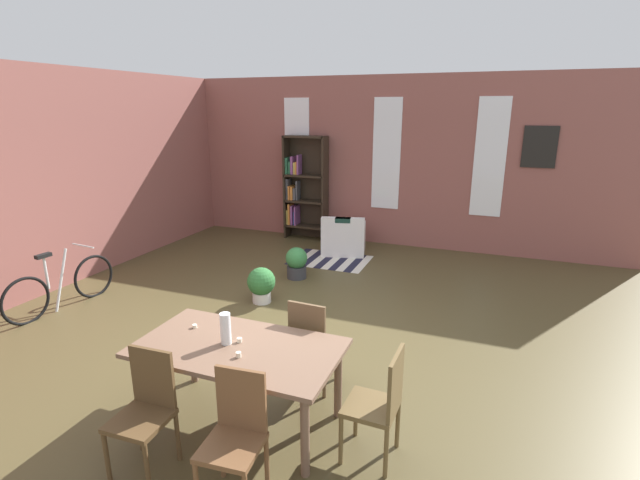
{
  "coord_description": "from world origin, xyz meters",
  "views": [
    {
      "loc": [
        2.07,
        -4.47,
        2.7
      ],
      "look_at": [
        -0.21,
        1.46,
        0.88
      ],
      "focal_mm": 25.97,
      "sensor_mm": 36.0,
      "label": 1
    }
  ],
  "objects_px": {
    "dining_chair_near_right": "(236,433)",
    "armchair_white": "(344,239)",
    "dining_chair_far_right": "(312,341)",
    "potted_plant_corner": "(297,262)",
    "potted_plant_by_shelf": "(261,284)",
    "vase_on_table": "(226,329)",
    "dining_chair_head_right": "(380,402)",
    "dining_table": "(239,355)",
    "bookshelf_tall": "(302,188)",
    "dining_chair_near_left": "(146,407)",
    "bicycle_second": "(62,286)"
  },
  "relations": [
    {
      "from": "dining_chair_near_right",
      "to": "dining_table",
      "type": "bearing_deg",
      "value": 118.72
    },
    {
      "from": "dining_chair_near_right",
      "to": "potted_plant_by_shelf",
      "type": "height_order",
      "value": "dining_chair_near_right"
    },
    {
      "from": "dining_chair_far_right",
      "to": "potted_plant_corner",
      "type": "bearing_deg",
      "value": 116.61
    },
    {
      "from": "potted_plant_corner",
      "to": "dining_chair_near_left",
      "type": "bearing_deg",
      "value": -81.74
    },
    {
      "from": "dining_chair_near_left",
      "to": "dining_chair_head_right",
      "type": "height_order",
      "value": "same"
    },
    {
      "from": "dining_chair_near_left",
      "to": "dining_chair_far_right",
      "type": "height_order",
      "value": "same"
    },
    {
      "from": "dining_chair_head_right",
      "to": "potted_plant_by_shelf",
      "type": "xyz_separation_m",
      "value": [
        -2.32,
        2.41,
        -0.23
      ]
    },
    {
      "from": "dining_chair_far_right",
      "to": "potted_plant_corner",
      "type": "height_order",
      "value": "dining_chair_far_right"
    },
    {
      "from": "potted_plant_by_shelf",
      "to": "potted_plant_corner",
      "type": "relative_size",
      "value": 1.0
    },
    {
      "from": "dining_chair_near_right",
      "to": "armchair_white",
      "type": "bearing_deg",
      "value": 100.8
    },
    {
      "from": "dining_chair_near_right",
      "to": "dining_chair_head_right",
      "type": "distance_m",
      "value": 1.11
    },
    {
      "from": "bicycle_second",
      "to": "potted_plant_corner",
      "type": "relative_size",
      "value": 3.19
    },
    {
      "from": "vase_on_table",
      "to": "armchair_white",
      "type": "height_order",
      "value": "vase_on_table"
    },
    {
      "from": "armchair_white",
      "to": "dining_chair_far_right",
      "type": "bearing_deg",
      "value": -75.8
    },
    {
      "from": "dining_chair_near_left",
      "to": "bookshelf_tall",
      "type": "xyz_separation_m",
      "value": [
        -1.47,
        6.49,
        0.56
      ]
    },
    {
      "from": "bookshelf_tall",
      "to": "armchair_white",
      "type": "relative_size",
      "value": 2.23
    },
    {
      "from": "potted_plant_corner",
      "to": "bookshelf_tall",
      "type": "bearing_deg",
      "value": 110.64
    },
    {
      "from": "dining_chair_near_right",
      "to": "armchair_white",
      "type": "xyz_separation_m",
      "value": [
        -1.11,
        5.79,
        -0.23
      ]
    },
    {
      "from": "dining_chair_near_right",
      "to": "dining_chair_far_right",
      "type": "bearing_deg",
      "value": 89.89
    },
    {
      "from": "dining_chair_near_left",
      "to": "armchair_white",
      "type": "height_order",
      "value": "dining_chair_near_left"
    },
    {
      "from": "dining_chair_near_left",
      "to": "dining_chair_far_right",
      "type": "bearing_deg",
      "value": 60.91
    },
    {
      "from": "dining_table",
      "to": "potted_plant_by_shelf",
      "type": "height_order",
      "value": "dining_table"
    },
    {
      "from": "dining_chair_near_left",
      "to": "potted_plant_by_shelf",
      "type": "xyz_separation_m",
      "value": [
        -0.68,
        3.11,
        -0.23
      ]
    },
    {
      "from": "dining_table",
      "to": "bookshelf_tall",
      "type": "relative_size",
      "value": 0.81
    },
    {
      "from": "bookshelf_tall",
      "to": "potted_plant_by_shelf",
      "type": "relative_size",
      "value": 4.16
    },
    {
      "from": "dining_table",
      "to": "bicycle_second",
      "type": "bearing_deg",
      "value": 160.91
    },
    {
      "from": "dining_chair_head_right",
      "to": "potted_plant_corner",
      "type": "distance_m",
      "value": 4.17
    },
    {
      "from": "potted_plant_by_shelf",
      "to": "dining_chair_head_right",
      "type": "bearing_deg",
      "value": -46.05
    },
    {
      "from": "dining_chair_head_right",
      "to": "bookshelf_tall",
      "type": "xyz_separation_m",
      "value": [
        -3.12,
        5.79,
        0.56
      ]
    },
    {
      "from": "dining_chair_far_right",
      "to": "potted_plant_corner",
      "type": "relative_size",
      "value": 1.84
    },
    {
      "from": "vase_on_table",
      "to": "dining_chair_head_right",
      "type": "xyz_separation_m",
      "value": [
        1.36,
        -0.0,
        -0.37
      ]
    },
    {
      "from": "dining_chair_near_left",
      "to": "bookshelf_tall",
      "type": "relative_size",
      "value": 0.44
    },
    {
      "from": "dining_chair_far_right",
      "to": "bookshelf_tall",
      "type": "height_order",
      "value": "bookshelf_tall"
    },
    {
      "from": "dining_chair_head_right",
      "to": "potted_plant_by_shelf",
      "type": "distance_m",
      "value": 3.36
    },
    {
      "from": "dining_chair_far_right",
      "to": "armchair_white",
      "type": "distance_m",
      "value": 4.52
    },
    {
      "from": "dining_chair_near_right",
      "to": "potted_plant_corner",
      "type": "relative_size",
      "value": 1.84
    },
    {
      "from": "dining_chair_near_left",
      "to": "dining_chair_head_right",
      "type": "distance_m",
      "value": 1.79
    },
    {
      "from": "dining_table",
      "to": "dining_chair_head_right",
      "type": "relative_size",
      "value": 1.84
    },
    {
      "from": "dining_chair_head_right",
      "to": "potted_plant_corner",
      "type": "height_order",
      "value": "dining_chair_head_right"
    },
    {
      "from": "dining_chair_near_right",
      "to": "armchair_white",
      "type": "relative_size",
      "value": 0.98
    },
    {
      "from": "armchair_white",
      "to": "dining_chair_head_right",
      "type": "bearing_deg",
      "value": -68.88
    },
    {
      "from": "dining_table",
      "to": "bicycle_second",
      "type": "height_order",
      "value": "bicycle_second"
    },
    {
      "from": "armchair_white",
      "to": "potted_plant_corner",
      "type": "distance_m",
      "value": 1.62
    },
    {
      "from": "dining_table",
      "to": "armchair_white",
      "type": "distance_m",
      "value": 5.15
    },
    {
      "from": "dining_table",
      "to": "dining_chair_near_left",
      "type": "relative_size",
      "value": 1.84
    },
    {
      "from": "dining_chair_head_right",
      "to": "bicycle_second",
      "type": "xyz_separation_m",
      "value": [
        -4.8,
        1.23,
        -0.19
      ]
    },
    {
      "from": "bicycle_second",
      "to": "dining_chair_far_right",
      "type": "bearing_deg",
      "value": -7.53
    },
    {
      "from": "potted_plant_by_shelf",
      "to": "potted_plant_corner",
      "type": "bearing_deg",
      "value": 86.36
    },
    {
      "from": "bicycle_second",
      "to": "vase_on_table",
      "type": "bearing_deg",
      "value": -19.67
    },
    {
      "from": "dining_chair_near_left",
      "to": "dining_chair_near_right",
      "type": "relative_size",
      "value": 1.0
    }
  ]
}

